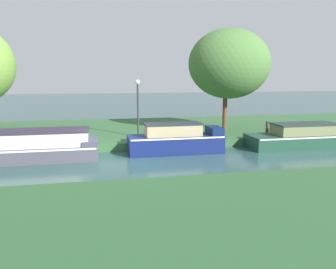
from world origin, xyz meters
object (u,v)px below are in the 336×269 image
navy_narrowboat (176,140)px  willow_tree_centre (230,64)px  forest_cruiser (303,137)px  mooring_post_near (267,129)px  lamp_post (138,101)px  slate_barge (9,148)px

navy_narrowboat → willow_tree_centre: (4.10, 3.76, 3.72)m
forest_cruiser → mooring_post_near: bearing=133.4°
lamp_post → navy_narrowboat: bearing=-59.8°
slate_barge → mooring_post_near: slate_barge is taller
slate_barge → lamp_post: size_ratio=2.71×
lamp_post → mooring_post_near: lamp_post is taller
forest_cruiser → lamp_post: bearing=162.7°
forest_cruiser → lamp_post: size_ratio=1.85×
slate_barge → mooring_post_near: bearing=6.1°
slate_barge → forest_cruiser: 14.23m
slate_barge → mooring_post_near: size_ratio=10.45×
navy_narrowboat → mooring_post_near: 5.63m
slate_barge → willow_tree_centre: (11.57, 3.76, 3.78)m
willow_tree_centre → mooring_post_near: bearing=-60.5°
forest_cruiser → willow_tree_centre: bearing=125.3°
forest_cruiser → mooring_post_near: 1.93m
willow_tree_centre → lamp_post: bearing=-167.9°
lamp_post → mooring_post_near: (6.94, -1.18, -1.51)m
willow_tree_centre → lamp_post: size_ratio=1.97×
mooring_post_near → lamp_post: bearing=170.4°
mooring_post_near → slate_barge: bearing=-173.9°
forest_cruiser → mooring_post_near: size_ratio=7.14×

